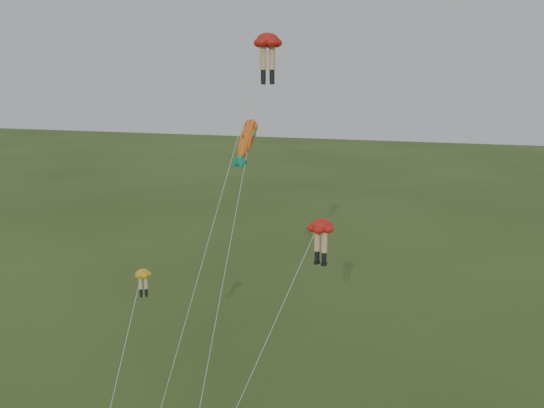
% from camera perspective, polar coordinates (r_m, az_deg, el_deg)
% --- Properties ---
extents(legs_kite_red_high, '(5.20, 8.10, 20.66)m').
position_cam_1_polar(legs_kite_red_high, '(32.73, -0.56, 14.35)').
color(legs_kite_red_high, red).
rests_on(legs_kite_red_high, ground).
extents(legs_kite_red_mid, '(5.28, 5.32, 11.95)m').
position_cam_1_polar(legs_kite_red_mid, '(28.39, 4.43, -2.80)').
color(legs_kite_red_mid, red).
rests_on(legs_kite_red_mid, ground).
extents(legs_kite_yellow, '(1.53, 7.44, 8.42)m').
position_cam_1_polar(legs_kite_yellow, '(32.92, -12.27, -7.46)').
color(legs_kite_yellow, gold).
rests_on(legs_kite_yellow, ground).
extents(fish_kite, '(1.94, 13.20, 16.17)m').
position_cam_1_polar(fish_kite, '(35.61, -2.43, 5.99)').
color(fish_kite, orange).
rests_on(fish_kite, ground).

